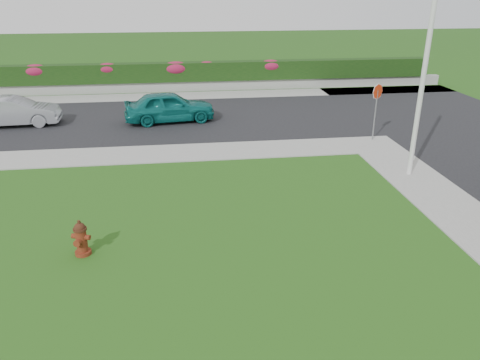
{
  "coord_description": "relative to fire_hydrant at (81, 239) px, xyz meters",
  "views": [
    {
      "loc": [
        -0.69,
        -8.15,
        5.98
      ],
      "look_at": [
        0.89,
        3.91,
        0.9
      ],
      "focal_mm": 35.0,
      "sensor_mm": 36.0,
      "label": 1
    }
  ],
  "objects": [
    {
      "name": "sedan_teal",
      "position": [
        2.01,
        11.57,
        0.32
      ],
      "size": [
        4.34,
        2.21,
        1.41
      ],
      "primitive_type": "imported",
      "rotation": [
        0.0,
        0.0,
        1.71
      ],
      "color": "#0D645F",
      "rests_on": "street_far"
    },
    {
      "name": "retaining_wall",
      "position": [
        2.17,
        18.55,
        -0.13
      ],
      "size": [
        34.0,
        0.4,
        0.6
      ],
      "primitive_type": "cube",
      "color": "gray",
      "rests_on": "ground"
    },
    {
      "name": "curb_corner",
      "position": [
        10.17,
        7.05,
        -0.41
      ],
      "size": [
        2.0,
        2.0,
        0.04
      ],
      "primitive_type": "cube",
      "color": "gray",
      "rests_on": "ground"
    },
    {
      "name": "stop_sign",
      "position": [
        10.38,
        7.66,
        1.31
      ],
      "size": [
        0.56,
        0.35,
        2.36
      ],
      "rotation": [
        0.0,
        0.0,
        0.17
      ],
      "color": "slate",
      "rests_on": "ground"
    },
    {
      "name": "fire_hydrant",
      "position": [
        0.0,
        0.0,
        0.0
      ],
      "size": [
        0.47,
        0.45,
        0.9
      ],
      "rotation": [
        0.0,
        0.0,
        -0.32
      ],
      "color": "#591E0E",
      "rests_on": "ground"
    },
    {
      "name": "flower_clump_c",
      "position": [
        -1.62,
        18.55,
        1.02
      ],
      "size": [
        1.3,
        0.83,
        0.65
      ],
      "primitive_type": "ellipsoid",
      "color": "#A81C4C",
      "rests_on": "hedge"
    },
    {
      "name": "sidewalk_far",
      "position": [
        -2.83,
        7.05,
        -0.41
      ],
      "size": [
        24.0,
        2.0,
        0.04
      ],
      "primitive_type": "cube",
      "color": "gray",
      "rests_on": "ground"
    },
    {
      "name": "utility_pole",
      "position": [
        10.12,
        3.82,
        2.67
      ],
      "size": [
        0.16,
        0.16,
        6.2
      ],
      "primitive_type": "cylinder",
      "color": "silver",
      "rests_on": "ground"
    },
    {
      "name": "street_far",
      "position": [
        -1.83,
        12.05,
        -0.41
      ],
      "size": [
        26.0,
        8.0,
        0.04
      ],
      "primitive_type": "cube",
      "color": "black",
      "rests_on": "ground"
    },
    {
      "name": "flower_clump_b",
      "position": [
        -5.67,
        18.55,
        0.99
      ],
      "size": [
        1.44,
        0.92,
        0.72
      ],
      "primitive_type": "ellipsoid",
      "color": "#A81C4C",
      "rests_on": "hedge"
    },
    {
      "name": "hedge",
      "position": [
        2.17,
        18.65,
        0.72
      ],
      "size": [
        32.0,
        0.9,
        1.1
      ],
      "primitive_type": "cube",
      "color": "black",
      "rests_on": "retaining_wall"
    },
    {
      "name": "sedan_silver",
      "position": [
        -4.97,
        11.79,
        0.26
      ],
      "size": [
        4.01,
        1.6,
        1.3
      ],
      "primitive_type": "imported",
      "rotation": [
        0.0,
        0.0,
        1.63
      ],
      "color": "#93949A",
      "rests_on": "street_far"
    },
    {
      "name": "flower_clump_f",
      "position": [
        8.13,
        18.55,
        0.99
      ],
      "size": [
        1.4,
        0.9,
        0.7
      ],
      "primitive_type": "ellipsoid",
      "color": "#A81C4C",
      "rests_on": "hedge"
    },
    {
      "name": "flower_clump_d",
      "position": [
        2.37,
        18.55,
        0.97
      ],
      "size": [
        1.55,
        1.0,
        0.78
      ],
      "primitive_type": "ellipsoid",
      "color": "#A81C4C",
      "rests_on": "hedge"
    },
    {
      "name": "sidewalk_beyond",
      "position": [
        2.17,
        17.05,
        -0.41
      ],
      "size": [
        34.0,
        2.0,
        0.04
      ],
      "primitive_type": "cube",
      "color": "gray",
      "rests_on": "ground"
    },
    {
      "name": "ground",
      "position": [
        3.17,
        -1.95,
        -0.43
      ],
      "size": [
        120.0,
        120.0,
        0.0
      ],
      "primitive_type": "plane",
      "color": "black",
      "rests_on": "ground"
    },
    {
      "name": "flower_clump_e",
      "position": [
        4.23,
        18.55,
        1.06
      ],
      "size": [
        1.06,
        0.68,
        0.53
      ],
      "primitive_type": "ellipsoid",
      "color": "#A81C4C",
      "rests_on": "hedge"
    }
  ]
}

